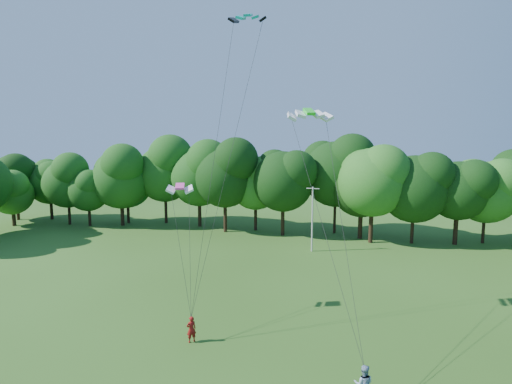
# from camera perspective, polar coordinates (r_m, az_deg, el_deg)

# --- Properties ---
(utility_pole) EXTENTS (1.47, 0.31, 7.40)m
(utility_pole) POSITION_cam_1_polar(r_m,az_deg,el_deg) (45.49, 8.05, -3.73)
(utility_pole) COLOR #ADAEA5
(utility_pole) RESTS_ON ground
(kite_flyer_left) EXTENTS (0.73, 0.71, 1.68)m
(kite_flyer_left) POSITION_cam_1_polar(r_m,az_deg,el_deg) (26.73, -9.22, -18.79)
(kite_flyer_left) COLOR maroon
(kite_flyer_left) RESTS_ON ground
(kite_flyer_right) EXTENTS (0.94, 0.73, 1.92)m
(kite_flyer_right) POSITION_cam_1_polar(r_m,az_deg,el_deg) (21.93, 15.12, -24.97)
(kite_flyer_right) COLOR #90A8C7
(kite_flyer_right) RESTS_ON ground
(kite_teal) EXTENTS (2.67, 1.44, 0.51)m
(kite_teal) POSITION_cam_1_polar(r_m,az_deg,el_deg) (30.28, -1.15, 23.94)
(kite_teal) COLOR #05A99D
(kite_teal) RESTS_ON ground
(kite_green) EXTENTS (3.28, 2.32, 0.60)m
(kite_green) POSITION_cam_1_polar(r_m,az_deg,el_deg) (28.10, 7.58, 11.32)
(kite_green) COLOR #21DF25
(kite_green) RESTS_ON ground
(kite_pink) EXTENTS (2.07, 1.50, 0.42)m
(kite_pink) POSITION_cam_1_polar(r_m,az_deg,el_deg) (28.80, -10.82, 0.81)
(kite_pink) COLOR #FF46B3
(kite_pink) RESTS_ON ground
(tree_back_west) EXTENTS (8.36, 8.36, 12.16)m
(tree_back_west) POSITION_cam_1_polar(r_m,az_deg,el_deg) (63.03, -18.00, 2.55)
(tree_back_west) COLOR #332614
(tree_back_west) RESTS_ON ground
(tree_back_center) EXTENTS (8.40, 8.40, 12.21)m
(tree_back_center) POSITION_cam_1_polar(r_m,az_deg,el_deg) (52.19, 14.87, 1.75)
(tree_back_center) COLOR #332613
(tree_back_center) RESTS_ON ground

